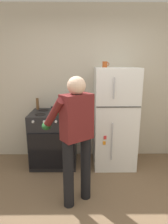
{
  "coord_description": "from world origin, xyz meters",
  "views": [
    {
      "loc": [
        -0.06,
        -1.59,
        1.75
      ],
      "look_at": [
        -0.03,
        1.32,
        1.0
      ],
      "focal_mm": 31.14,
      "sensor_mm": 36.0,
      "label": 1
    }
  ],
  "objects_px": {
    "red_pot": "(62,109)",
    "pepper_mill": "(37,104)",
    "person_cook": "(75,130)",
    "coffee_mug": "(105,64)",
    "stove_range": "(54,139)",
    "refrigerator": "(114,118)"
  },
  "relations": [
    {
      "from": "stove_range",
      "to": "red_pot",
      "type": "relative_size",
      "value": 2.57
    },
    {
      "from": "coffee_mug",
      "to": "refrigerator",
      "type": "bearing_deg",
      "value": -15.83
    },
    {
      "from": "person_cook",
      "to": "red_pot",
      "type": "height_order",
      "value": "person_cook"
    },
    {
      "from": "refrigerator",
      "to": "coffee_mug",
      "type": "xyz_separation_m",
      "value": [
        -0.18,
        0.05,
        0.88
      ]
    },
    {
      "from": "refrigerator",
      "to": "red_pot",
      "type": "relative_size",
      "value": 4.57
    },
    {
      "from": "red_pot",
      "to": "pepper_mill",
      "type": "distance_m",
      "value": 0.53
    },
    {
      "from": "person_cook",
      "to": "pepper_mill",
      "type": "distance_m",
      "value": 1.37
    },
    {
      "from": "pepper_mill",
      "to": "coffee_mug",
      "type": "bearing_deg",
      "value": -7.38
    },
    {
      "from": "refrigerator",
      "to": "red_pot",
      "type": "height_order",
      "value": "refrigerator"
    },
    {
      "from": "stove_range",
      "to": "coffee_mug",
      "type": "bearing_deg",
      "value": 4.02
    },
    {
      "from": "stove_range",
      "to": "red_pot",
      "type": "bearing_deg",
      "value": -13.92
    },
    {
      "from": "refrigerator",
      "to": "pepper_mill",
      "type": "bearing_deg",
      "value": 171.47
    },
    {
      "from": "red_pot",
      "to": "pepper_mill",
      "type": "height_order",
      "value": "pepper_mill"
    },
    {
      "from": "coffee_mug",
      "to": "pepper_mill",
      "type": "bearing_deg",
      "value": 172.62
    },
    {
      "from": "refrigerator",
      "to": "coffee_mug",
      "type": "bearing_deg",
      "value": 164.17
    },
    {
      "from": "red_pot",
      "to": "pepper_mill",
      "type": "relative_size",
      "value": 1.84
    },
    {
      "from": "refrigerator",
      "to": "person_cook",
      "type": "distance_m",
      "value": 1.16
    },
    {
      "from": "person_cook",
      "to": "coffee_mug",
      "type": "bearing_deg",
      "value": 66.01
    },
    {
      "from": "coffee_mug",
      "to": "pepper_mill",
      "type": "height_order",
      "value": "coffee_mug"
    },
    {
      "from": "refrigerator",
      "to": "stove_range",
      "type": "bearing_deg",
      "value": -179.44
    },
    {
      "from": "red_pot",
      "to": "coffee_mug",
      "type": "height_order",
      "value": "coffee_mug"
    },
    {
      "from": "stove_range",
      "to": "red_pot",
      "type": "height_order",
      "value": "red_pot"
    }
  ]
}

